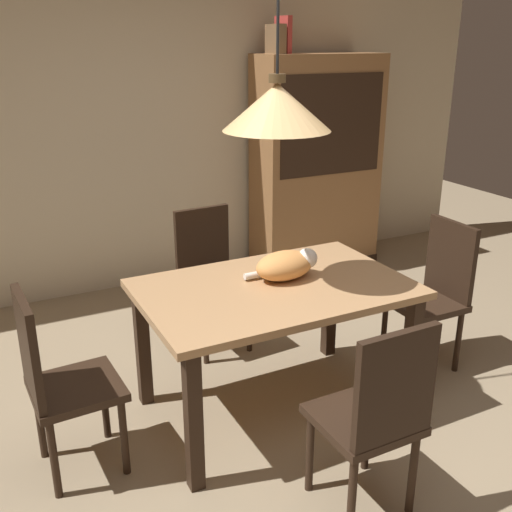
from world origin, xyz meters
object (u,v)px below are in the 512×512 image
(chair_right_side, at_px, (435,289))
(chair_left_side, at_px, (57,378))
(cat_sleeping, at_px, (287,265))
(book_red_tall, at_px, (283,35))
(dining_table, at_px, (275,303))
(hutch_bookcase, at_px, (316,169))
(pendant_lamp, at_px, (277,106))
(chair_near_front, at_px, (376,413))
(book_brown_thick, at_px, (276,39))
(chair_far_back, at_px, (210,272))

(chair_right_side, height_order, chair_left_side, same)
(cat_sleeping, xyz_separation_m, book_red_tall, (0.95, 1.78, 1.16))
(dining_table, distance_m, book_red_tall, 2.51)
(book_red_tall, bearing_deg, chair_left_side, -139.88)
(hutch_bookcase, bearing_deg, dining_table, -127.49)
(chair_left_side, xyz_separation_m, pendant_lamp, (1.13, 0.00, 1.15))
(chair_right_side, distance_m, chair_left_side, 2.26)
(hutch_bookcase, bearing_deg, chair_right_side, -98.71)
(dining_table, bearing_deg, hutch_bookcase, 52.51)
(chair_left_side, xyz_separation_m, book_red_tall, (2.19, 1.84, 1.48))
(chair_right_side, relative_size, cat_sleeping, 2.37)
(chair_near_front, xyz_separation_m, hutch_bookcase, (1.41, 2.72, 0.38))
(chair_left_side, relative_size, cat_sleeping, 2.37)
(pendant_lamp, bearing_deg, book_red_tall, 60.07)
(dining_table, distance_m, hutch_bookcase, 2.33)
(chair_near_front, relative_size, book_red_tall, 3.32)
(chair_left_side, bearing_deg, chair_right_side, 0.08)
(book_brown_thick, bearing_deg, hutch_bookcase, -0.21)
(cat_sleeping, bearing_deg, hutch_bookcase, 53.69)
(hutch_bookcase, distance_m, book_brown_thick, 1.15)
(hutch_bookcase, xyz_separation_m, book_brown_thick, (-0.42, 0.00, 1.07))
(dining_table, relative_size, chair_near_front, 1.51)
(chair_near_front, relative_size, chair_far_back, 1.00)
(pendant_lamp, height_order, book_brown_thick, pendant_lamp)
(cat_sleeping, xyz_separation_m, book_brown_thick, (0.89, 1.78, 1.13))
(chair_far_back, bearing_deg, chair_left_side, -141.86)
(chair_right_side, relative_size, pendant_lamp, 0.72)
(chair_far_back, bearing_deg, chair_near_front, -89.81)
(dining_table, relative_size, hutch_bookcase, 0.76)
(cat_sleeping, distance_m, pendant_lamp, 0.84)
(chair_left_side, bearing_deg, pendant_lamp, 0.19)
(dining_table, distance_m, pendant_lamp, 1.01)
(pendant_lamp, distance_m, hutch_bookcase, 2.44)
(chair_near_front, height_order, chair_far_back, same)
(chair_left_side, distance_m, hutch_bookcase, 3.16)
(dining_table, bearing_deg, chair_right_side, -0.03)
(dining_table, relative_size, chair_far_back, 1.51)
(chair_left_side, height_order, book_brown_thick, book_brown_thick)
(hutch_bookcase, relative_size, book_brown_thick, 7.71)
(chair_far_back, distance_m, chair_right_side, 1.43)
(pendant_lamp, distance_m, book_red_tall, 2.15)
(chair_far_back, height_order, hutch_bookcase, hutch_bookcase)
(dining_table, bearing_deg, pendant_lamp, 115.11)
(pendant_lamp, bearing_deg, chair_far_back, 90.34)
(chair_far_back, distance_m, chair_left_side, 1.43)
(cat_sleeping, distance_m, hutch_bookcase, 2.21)
(chair_near_front, xyz_separation_m, chair_right_side, (1.13, 0.88, 0.00))
(chair_right_side, xyz_separation_m, chair_left_side, (-2.26, -0.00, 0.00))
(chair_near_front, height_order, book_red_tall, book_red_tall)
(chair_right_side, height_order, book_brown_thick, book_brown_thick)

